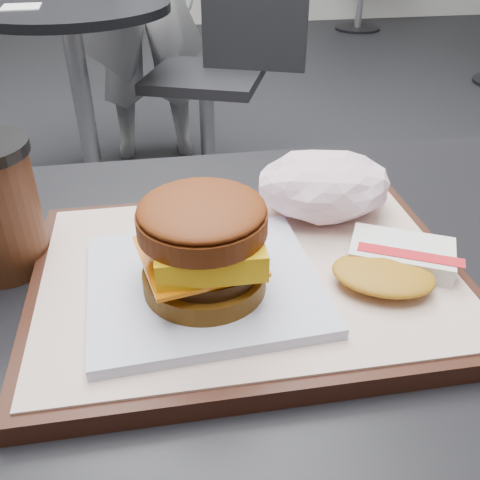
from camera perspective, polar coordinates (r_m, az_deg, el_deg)
name	(u,v)px	position (r m, az deg, el deg)	size (l,w,h in m)	color
customer_table	(266,422)	(0.62, 2.83, -18.78)	(0.80, 0.60, 0.77)	#A5A5AA
serving_tray	(248,277)	(0.48, 0.90, -4.00)	(0.38, 0.28, 0.02)	black
breakfast_sandwich	(204,255)	(0.43, -3.86, -1.59)	(0.20, 0.18, 0.09)	white
hash_brown	(393,263)	(0.48, 16.05, -2.36)	(0.13, 0.12, 0.02)	white
crumpled_wrapper	(325,185)	(0.55, 9.02, 5.78)	(0.14, 0.11, 0.06)	white
neighbor_table	(76,63)	(2.10, -17.05, 17.64)	(0.70, 0.70, 0.75)	black
napkin	(21,7)	(2.02, -22.31, 22.02)	(0.12, 0.12, 0.00)	white
neighbor_chair	(223,63)	(2.17, -1.87, 18.35)	(0.65, 0.54, 0.88)	#9D9DA2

